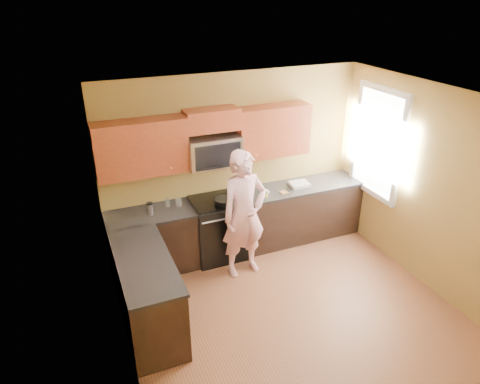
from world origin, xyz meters
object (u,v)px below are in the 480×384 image
butter_tub (264,196)px  woman (244,215)px  travel_mug (151,215)px  frying_pan (225,203)px  stove (218,228)px  microwave (214,165)px

butter_tub → woman: bearing=-140.2°
travel_mug → frying_pan: bearing=-6.1°
stove → travel_mug: bearing=-178.7°
microwave → butter_tub: 0.91m
stove → butter_tub: butter_tub is taller
frying_pan → butter_tub: frying_pan is taller
microwave → travel_mug: size_ratio=4.25×
frying_pan → microwave: bearing=96.9°
stove → microwave: bearing=90.0°
microwave → frying_pan: size_ratio=1.48×
woman → butter_tub: (0.51, 0.42, -0.00)m
stove → microwave: size_ratio=1.25×
stove → woman: (0.20, -0.53, 0.45)m
woman → stove: bearing=104.0°
butter_tub → travel_mug: bearing=177.2°
stove → travel_mug: travel_mug is taller
woman → frying_pan: size_ratio=3.59×
frying_pan → butter_tub: 0.64m
woman → frying_pan: woman is taller
microwave → travel_mug: (-0.98, -0.15, -0.53)m
microwave → woman: woman is taller
woman → frying_pan: 0.42m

